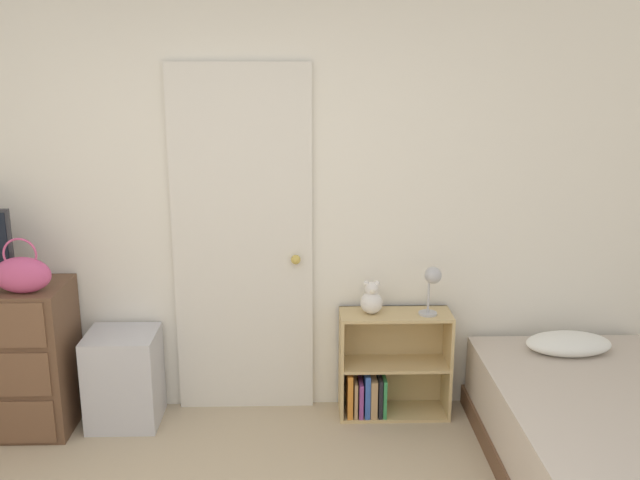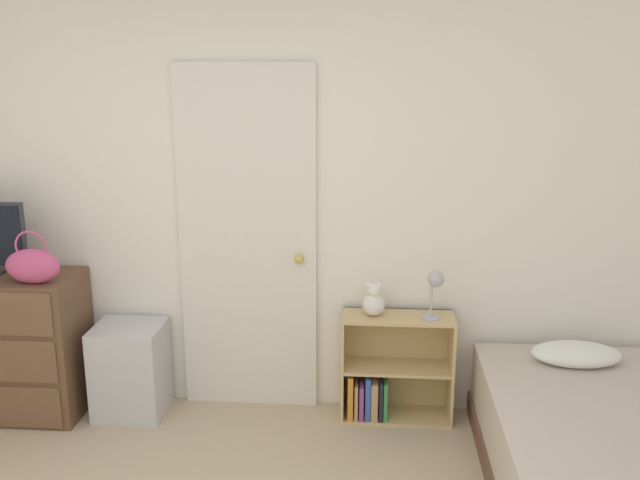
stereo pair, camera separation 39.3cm
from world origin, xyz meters
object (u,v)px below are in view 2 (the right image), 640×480
bookshelf (388,375)px  bed (610,467)px  handbag (33,265)px  desk_lamp (435,285)px  teddy_bear (374,301)px  storage_bin (131,369)px

bookshelf → bed: size_ratio=0.34×
handbag → desk_lamp: (2.25, 0.18, -0.12)m
teddy_bear → storage_bin: bearing=-177.7°
desk_lamp → bed: 1.27m
bookshelf → teddy_bear: (-0.09, -0.01, 0.46)m
bookshelf → storage_bin: bearing=-177.6°
bookshelf → desk_lamp: size_ratio=2.24×
storage_bin → bed: 2.68m
storage_bin → bed: (2.57, -0.77, -0.05)m
storage_bin → bookshelf: (1.54, 0.06, -0.01)m
handbag → teddy_bear: size_ratio=1.56×
handbag → teddy_bear: (1.90, 0.22, -0.24)m
handbag → storage_bin: size_ratio=0.56×
storage_bin → bed: size_ratio=0.29×
teddy_bear → desk_lamp: 0.37m
bookshelf → bed: bearing=-39.1°
bookshelf → bed: (1.03, -0.84, -0.04)m
teddy_bear → bed: bearing=-36.4°
teddy_bear → desk_lamp: size_ratio=0.68×
storage_bin → teddy_bear: bearing=2.3°
storage_bin → teddy_bear: (1.45, 0.06, 0.45)m
storage_bin → teddy_bear: teddy_bear is taller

